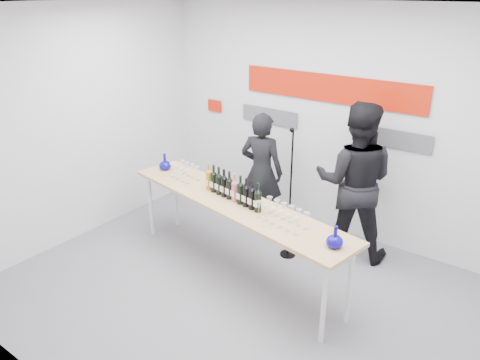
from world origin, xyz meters
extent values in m
plane|color=slate|center=(0.00, 0.00, 0.00)|extent=(5.00, 5.00, 0.00)
cube|color=silver|center=(0.00, 2.00, 1.50)|extent=(5.00, 0.04, 3.00)
cube|color=red|center=(0.00, 1.97, 1.95)|extent=(2.50, 0.02, 0.35)
cube|color=#59595E|center=(-0.90, 1.97, 1.45)|extent=(0.90, 0.02, 0.22)
cube|color=#59595E|center=(0.90, 1.97, 1.45)|extent=(0.90, 0.02, 0.22)
cube|color=red|center=(-1.90, 1.97, 1.45)|extent=(0.25, 0.02, 0.18)
cube|color=tan|center=(-0.26, 0.31, 0.90)|extent=(3.14, 1.15, 0.04)
cylinder|color=silver|center=(-1.71, 0.36, 0.44)|extent=(0.05, 0.05, 0.88)
cylinder|color=silver|center=(1.12, -0.15, 0.44)|extent=(0.05, 0.05, 0.88)
cylinder|color=silver|center=(-1.63, 0.77, 0.44)|extent=(0.05, 0.05, 0.88)
cylinder|color=silver|center=(1.20, 0.26, 0.44)|extent=(0.05, 0.05, 0.88)
imported|color=black|center=(-0.66, 1.45, 0.82)|extent=(0.67, 0.51, 1.64)
imported|color=black|center=(0.64, 1.51, 0.98)|extent=(1.15, 1.02, 1.96)
cylinder|color=black|center=(0.05, 1.01, 0.01)|extent=(0.20, 0.20, 0.02)
cylinder|color=black|center=(0.05, 1.01, 0.81)|extent=(0.02, 0.02, 1.63)
sphere|color=black|center=(0.05, 0.97, 1.65)|extent=(0.05, 0.05, 0.05)
camera|label=1|loc=(2.61, -3.45, 3.15)|focal=35.00mm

